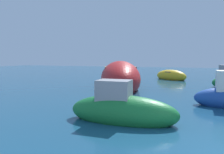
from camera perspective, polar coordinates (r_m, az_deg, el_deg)
name	(u,v)px	position (r m, az deg, el deg)	size (l,w,h in m)	color
moored_boat_0	(120,78)	(14.49, 2.20, -0.31)	(4.55, 6.77, 2.31)	#B21E1E
moored_boat_3	(171,76)	(20.56, 15.23, 0.27)	(3.31, 2.82, 1.15)	gold
moored_boat_5	(122,110)	(6.99, 2.55, -8.63)	(3.52, 1.23, 1.56)	#197233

